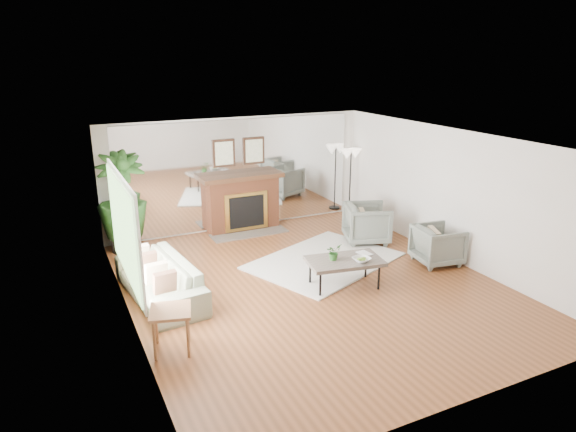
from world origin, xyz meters
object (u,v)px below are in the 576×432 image
armchair_front (438,245)px  side_table (171,316)px  sofa (160,279)px  armchair_back (367,223)px  coffee_table (345,262)px  potted_ficus (122,199)px  fireplace (243,202)px  floor_lamp (351,159)px

armchair_front → side_table: 5.31m
sofa → armchair_back: 4.56m
coffee_table → potted_ficus: 4.60m
armchair_back → side_table: armchair_back is taller
side_table → armchair_front: bearing=8.7°
armchair_back → fireplace: bearing=68.5°
fireplace → potted_ficus: (-2.60, -0.16, 0.41)m
side_table → floor_lamp: bearing=37.2°
potted_ficus → floor_lamp: potted_ficus is taller
sofa → potted_ficus: size_ratio=1.10×
armchair_back → coffee_table: bearing=157.0°
sofa → armchair_back: bearing=92.7°
floor_lamp → potted_ficus: bearing=180.0°
armchair_back → armchair_front: armchair_back is taller
armchair_front → potted_ficus: bearing=66.7°
sofa → potted_ficus: potted_ficus is taller
sofa → armchair_front: 5.12m
fireplace → armchair_front: bearing=-52.7°
coffee_table → side_table: bearing=-167.6°
sofa → side_table: size_ratio=3.39×
coffee_table → armchair_front: bearing=3.2°
armchair_front → coffee_table: bearing=102.0°
armchair_back → potted_ficus: (-4.66, 1.70, 0.66)m
coffee_table → sofa: size_ratio=0.62×
floor_lamp → armchair_back: bearing=-110.7°
coffee_table → sofa: bearing=161.9°
armchair_front → side_table: bearing=107.5°
armchair_front → floor_lamp: size_ratio=0.49×
fireplace → floor_lamp: 2.81m
armchair_back → side_table: (-4.71, -2.36, 0.10)m
coffee_table → sofa: (-2.91, 0.95, -0.14)m
fireplace → side_table: bearing=-122.1°
coffee_table → armchair_back: 2.31m
armchair_front → sofa: bearing=89.4°
potted_ficus → coffee_table: bearing=-47.8°
side_table → potted_ficus: 4.10m
armchair_front → potted_ficus: (-5.20, 3.26, 0.70)m
side_table → potted_ficus: potted_ficus is taller
fireplace → floor_lamp: size_ratio=1.24×
sofa → armchair_back: (4.51, 0.72, 0.09)m
sofa → fireplace: bearing=130.1°
side_table → potted_ficus: (0.05, 4.06, 0.56)m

